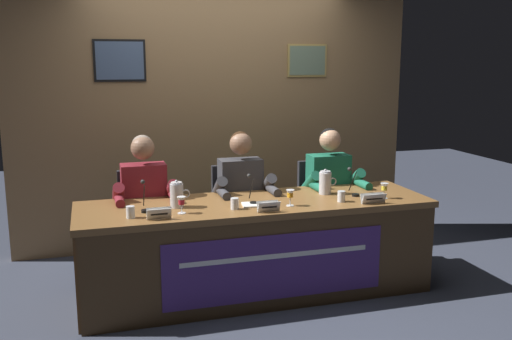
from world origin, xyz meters
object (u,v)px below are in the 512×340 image
Objects in this scene: panelist_center at (243,193)px; juice_glass_center at (290,195)px; water_pitcher_left_side at (177,195)px; nameplate_center at (269,206)px; panelist_right at (332,187)px; nameplate_left at (159,214)px; panelist_left at (145,200)px; water_cup_center at (235,204)px; water_cup_left at (130,213)px; nameplate_right at (373,198)px; microphone_left at (144,201)px; juice_glass_right at (384,188)px; water_cup_right at (341,197)px; water_pitcher_right_side at (325,183)px; microphone_right at (353,186)px; chair_left at (144,226)px; conference_table at (260,235)px; chair_center at (237,219)px; document_stack_center at (256,205)px; microphone_center at (252,194)px; juice_glass_left at (181,202)px; chair_right at (322,212)px.

panelist_center is 9.99× the size of juice_glass_center.
nameplate_center is at bearing -27.41° from water_pitcher_left_side.
panelist_right is at bearing 44.18° from juice_glass_center.
panelist_right is (1.60, 0.67, -0.06)m from nameplate_left.
nameplate_center is 1.08m from panelist_right.
panelist_left is at bearing 150.13° from juice_glass_center.
panelist_right is (1.03, 0.57, -0.06)m from water_cup_center.
nameplate_center is at bearing -6.91° from water_cup_left.
nameplate_right is (1.06, -0.14, 0.00)m from water_cup_center.
water_pitcher_left_side reaches higher than nameplate_center.
juice_glass_right is (1.86, -0.15, 0.01)m from microphone_left.
nameplate_right is at bearing -0.99° from nameplate_left.
water_cup_left is 1.88m from panelist_right.
nameplate_left is at bearing -24.49° from water_cup_left.
water_pitcher_right_side is at bearing 93.14° from water_cup_right.
nameplate_left is at bearing -170.53° from microphone_right.
nameplate_center is (0.82, -0.71, 0.06)m from panelist_left.
chair_left is at bearing 156.78° from juice_glass_right.
chair_center is (-0.00, 0.69, -0.06)m from conference_table.
water_cup_right is at bearing -50.95° from chair_center.
document_stack_center is (0.78, -0.50, 0.03)m from panelist_left.
water_cup_center is 0.22m from microphone_center.
panelist_center is at bearing 69.03° from water_cup_center.
microphone_right is at bearing 1.68° from microphone_center.
nameplate_center is at bearing -159.78° from microphone_right.
microphone_left is at bearing -95.97° from panelist_left.
juice_glass_left is (0.20, -0.77, 0.39)m from chair_left.
microphone_left reaches higher than chair_center.
panelist_center is at bearing 86.23° from document_stack_center.
conference_table is 22.13× the size of juice_glass_left.
juice_glass_left is 0.59m from document_stack_center.
juice_glass_left is 0.40m from water_cup_center.
juice_glass_right is (0.19, -0.58, 0.11)m from panelist_right.
conference_table is 0.88m from microphone_right.
microphone_right reaches higher than water_pitcher_left_side.
chair_center is 0.34m from panelist_center.
nameplate_center is 0.78× the size of water_pitcher_left_side.
nameplate_right is at bearing 0.34° from nameplate_center.
microphone_left reaches higher than water_pitcher_left_side.
chair_right is 7.35× the size of juice_glass_right.
water_cup_center is 0.88m from water_pitcher_right_side.
juice_glass_right is at bearing -37.83° from chair_center.
juice_glass_right reaches higher than water_cup_left.
water_pitcher_right_side is (1.59, 0.29, 0.06)m from water_cup_left.
panelist_right is 14.58× the size of water_cup_right.
water_cup_center is at bearing -52.12° from chair_left.
water_pitcher_left_side reaches higher than water_cup_left.
document_stack_center is at bearing 173.10° from water_cup_right.
juice_glass_center is at bearing -29.87° from panelist_left.
panelist_left reaches higher than conference_table.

